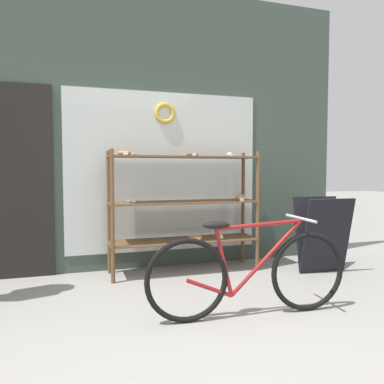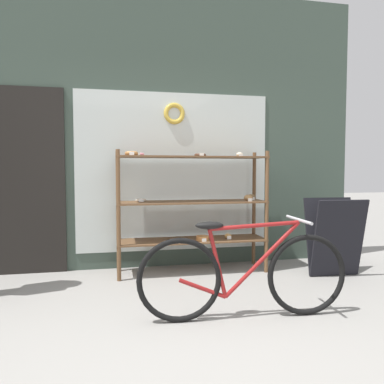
{
  "view_description": "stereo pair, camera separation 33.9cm",
  "coord_description": "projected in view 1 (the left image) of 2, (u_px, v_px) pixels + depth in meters",
  "views": [
    {
      "loc": [
        -0.84,
        -2.08,
        1.17
      ],
      "look_at": [
        0.18,
        1.16,
        0.97
      ],
      "focal_mm": 35.0,
      "sensor_mm": 36.0,
      "label": 1
    },
    {
      "loc": [
        -0.51,
        -2.16,
        1.17
      ],
      "look_at": [
        0.18,
        1.16,
        0.97
      ],
      "focal_mm": 35.0,
      "sensor_mm": 36.0,
      "label": 2
    }
  ],
  "objects": [
    {
      "name": "sandwich_board",
      "position": [
        323.0,
        235.0,
        4.28
      ],
      "size": [
        0.59,
        0.41,
        0.85
      ],
      "rotation": [
        0.0,
        0.0,
        -0.05
      ],
      "color": "black",
      "rests_on": "ground_plane"
    },
    {
      "name": "display_case",
      "position": [
        184.0,
        201.0,
        4.27
      ],
      "size": [
        1.7,
        0.44,
        1.39
      ],
      "color": "brown",
      "rests_on": "ground_plane"
    },
    {
      "name": "bicycle",
      "position": [
        249.0,
        273.0,
        2.98
      ],
      "size": [
        1.69,
        0.46,
        0.79
      ],
      "rotation": [
        0.0,
        0.0,
        -0.06
      ],
      "color": "black",
      "rests_on": "ground_plane"
    },
    {
      "name": "storefront_facade",
      "position": [
        144.0,
        132.0,
        4.45
      ],
      "size": [
        5.03,
        0.13,
        3.34
      ],
      "color": "#3D4C42",
      "rests_on": "ground_plane"
    },
    {
      "name": "ground_plane",
      "position": [
        221.0,
        361.0,
        2.3
      ],
      "size": [
        30.0,
        30.0,
        0.0
      ],
      "primitive_type": "plane",
      "color": "gray"
    }
  ]
}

